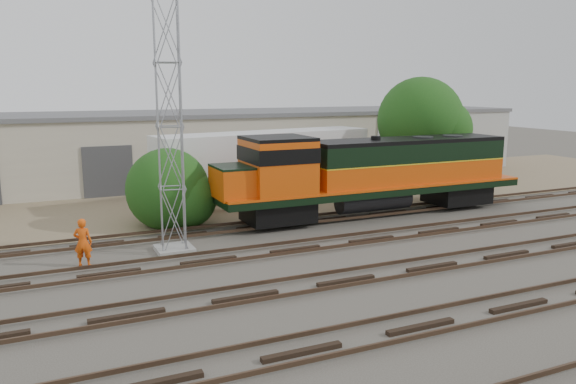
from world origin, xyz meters
name	(u,v)px	position (x,y,z in m)	size (l,w,h in m)	color
ground	(310,260)	(0.00, 0.00, 0.00)	(140.00, 140.00, 0.00)	#47423A
dirt_strip	(209,197)	(0.00, 15.00, 0.01)	(80.00, 16.00, 0.02)	#726047
tracks	(346,281)	(0.00, -3.00, 0.08)	(80.00, 20.40, 0.28)	black
warehouse	(180,146)	(0.04, 22.98, 2.65)	(58.40, 10.40, 5.30)	#BEB59E
locomotive	(370,172)	(6.70, 6.00, 2.53)	(18.46, 3.24, 4.44)	black
signal_tower	(170,132)	(-4.93, 3.72, 5.30)	(1.61, 1.61, 10.91)	gray
worker	(83,242)	(-8.79, 3.16, 1.00)	(0.73, 0.48, 1.99)	#EA4F0D
semi_trailer	(271,157)	(3.38, 12.46, 2.80)	(14.72, 5.24, 4.44)	silver
dumpster_blue	(421,168)	(17.99, 16.08, 0.75)	(1.60, 1.50, 1.50)	#154293
dumpster_red	(467,162)	(24.43, 17.87, 0.70)	(1.50, 1.40, 1.40)	maroon
tree_mid	(173,192)	(-3.87, 8.43, 1.81)	(4.58, 4.36, 4.36)	#382619
tree_east	(426,122)	(14.30, 10.99, 4.83)	(6.15, 5.86, 7.91)	#382619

